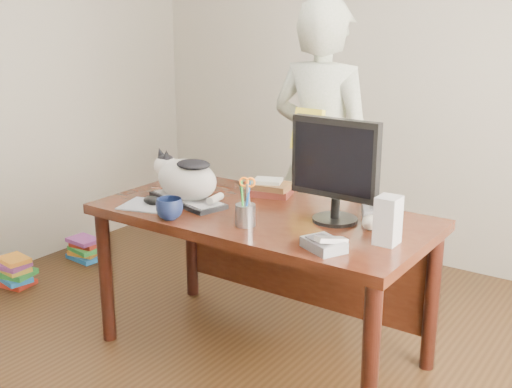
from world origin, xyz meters
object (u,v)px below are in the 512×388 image
Objects in this scene: coffee_mug at (169,209)px; book_stack at (270,188)px; cat at (185,177)px; speaker at (388,220)px; phone at (325,244)px; baseball at (370,222)px; desk at (271,236)px; pen_cup at (246,212)px; monitor at (335,165)px; keyboard at (188,200)px; mouse at (153,201)px; calculator at (381,212)px; book_pile_a at (14,272)px; book_pile_b at (85,249)px; person at (322,156)px.

coffee_mug is 0.61m from book_stack.
cat reaches higher than speaker.
phone is 2.92× the size of baseball.
desk is 7.10× the size of pen_cup.
baseball is (0.18, -0.00, -0.23)m from monitor.
keyboard is 0.94m from baseball.
mouse is 0.44× the size of calculator.
cat is 2.15× the size of phone.
book_pile_a is (-1.25, 0.02, -0.69)m from mouse.
book_pile_b is (-2.25, 0.30, -0.71)m from baseball.
person reaches higher than desk.
desk is 0.54m from coffee_mug.
book_stack is (-0.61, 0.53, 0.01)m from phone.
desk reaches higher than book_pile_a.
monitor is at bearing 6.91° from book_pile_a.
desk is at bearing 9.03° from book_pile_a.
baseball is 2.40m from book_pile_a.
pen_cup is at bearing -1.43° from keyboard.
book_stack is at bearing 86.05° from person.
keyboard is at bearing 8.36° from cat.
speaker is at bearing 76.10° from phone.
cat is 3.52× the size of coffee_mug.
desk is 0.61m from mouse.
baseball is (0.05, 0.32, 0.01)m from phone.
mouse is 1.10m from calculator.
monitor is 2.10× the size of pen_cup.
mouse is 0.59× the size of phone.
book_pile_b is (-1.31, 0.43, -0.81)m from cat.
book_stack is at bearing 15.87° from book_pile_a.
pen_cup reaches higher than mouse.
person reaches higher than calculator.
baseball is (0.82, 0.38, -0.01)m from coffee_mug.
book_stack is at bearing 66.75° from keyboard.
keyboard is 1.56m from book_pile_b.
speaker is (1.16, 0.16, 0.08)m from mouse.
phone is (0.49, -0.35, 0.17)m from desk.
mouse is 1.43m from book_pile_a.
monitor is 0.33m from calculator.
book_pile_b is (-1.59, 0.09, -0.71)m from book_stack.
baseball reaches higher than keyboard.
cat reaches higher than pen_cup.
keyboard is at bearing -157.65° from desk.
mouse is 0.45× the size of book_pile_a.
phone reaches higher than calculator.
monitor reaches higher than pen_cup.
monitor is 2.31m from book_pile_a.
speaker is at bearing 133.89° from person.
person is 2.06m from book_pile_a.
book_pile_a is (-2.41, -0.14, -0.76)m from speaker.
desk is at bearing 168.60° from calculator.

